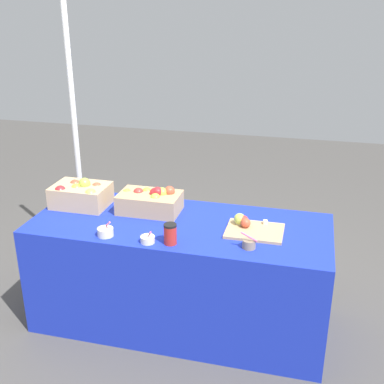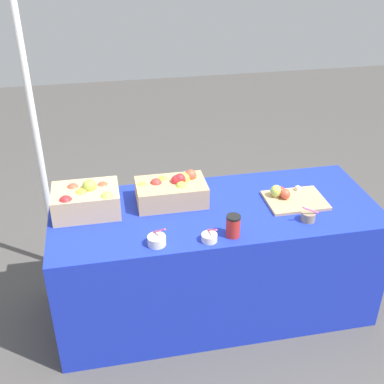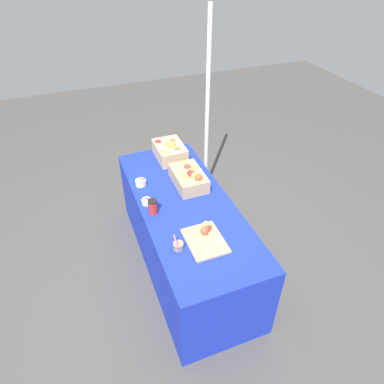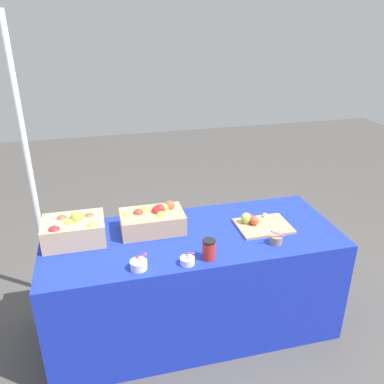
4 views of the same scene
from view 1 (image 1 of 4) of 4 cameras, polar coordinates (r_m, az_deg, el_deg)
name	(u,v)px [view 1 (image 1 of 4)]	position (r m, az deg, el deg)	size (l,w,h in m)	color
ground_plane	(181,319)	(3.45, -1.37, -14.82)	(10.00, 10.00, 0.00)	#474442
table	(180,273)	(3.25, -1.43, -9.57)	(1.90, 0.76, 0.74)	#192DB7
apple_crate_left	(81,194)	(3.38, -12.99, -0.26)	(0.37, 0.27, 0.20)	tan
apple_crate_middle	(150,201)	(3.22, -4.99, -1.07)	(0.41, 0.25, 0.18)	tan
cutting_board_front	(250,227)	(2.98, 6.89, -4.14)	(0.35, 0.27, 0.09)	tan
sample_bowl_near	(105,232)	(2.94, -10.20, -4.66)	(0.10, 0.10, 0.11)	silver
sample_bowl_mid	(249,244)	(2.78, 6.76, -6.08)	(0.10, 0.08, 0.11)	gray
sample_bowl_far	(148,239)	(2.83, -5.26, -5.58)	(0.08, 0.09, 0.09)	silver
coffee_cup	(170,234)	(2.79, -2.59, -4.98)	(0.08, 0.08, 0.12)	red
tent_pole	(76,141)	(3.88, -13.56, 5.84)	(0.04, 0.04, 2.07)	white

